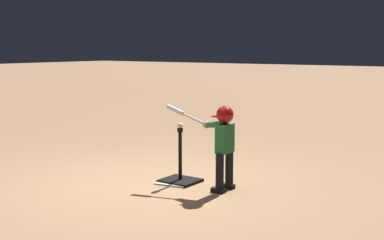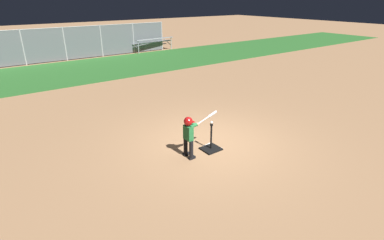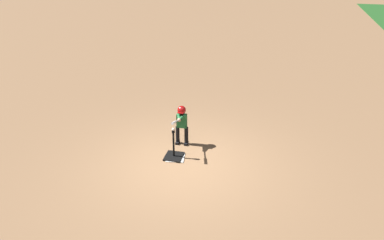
# 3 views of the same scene
# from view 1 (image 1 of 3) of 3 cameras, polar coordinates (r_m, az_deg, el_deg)

# --- Properties ---
(ground_plane) EXTENTS (90.00, 90.00, 0.00)m
(ground_plane) POSITION_cam_1_polar(r_m,az_deg,el_deg) (7.21, -4.59, -6.88)
(ground_plane) COLOR #99704C
(home_plate) EXTENTS (0.50, 0.50, 0.02)m
(home_plate) POSITION_cam_1_polar(r_m,az_deg,el_deg) (7.28, -1.70, -6.62)
(home_plate) COLOR white
(home_plate) RESTS_ON ground_plane
(batting_tee) EXTENTS (0.49, 0.44, 0.74)m
(batting_tee) POSITION_cam_1_polar(r_m,az_deg,el_deg) (7.28, -1.26, -5.97)
(batting_tee) COLOR black
(batting_tee) RESTS_ON ground_plane
(batter_child) EXTENTS (1.02, 0.34, 1.09)m
(batter_child) POSITION_cam_1_polar(r_m,az_deg,el_deg) (6.77, 3.24, -1.84)
(batter_child) COLOR black
(batter_child) RESTS_ON ground_plane
(baseball) EXTENTS (0.07, 0.07, 0.07)m
(baseball) POSITION_cam_1_polar(r_m,az_deg,el_deg) (7.15, -1.28, -0.59)
(baseball) COLOR white
(baseball) RESTS_ON batting_tee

